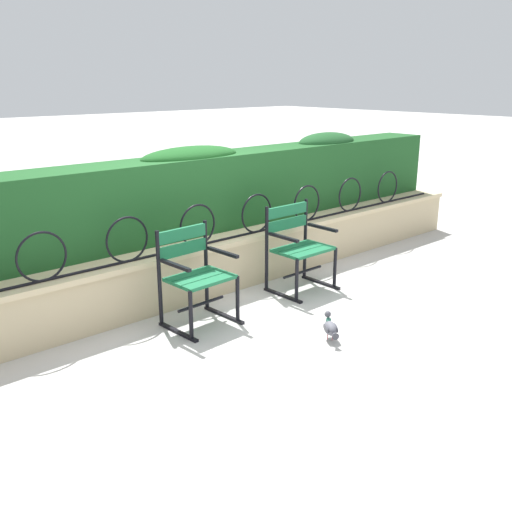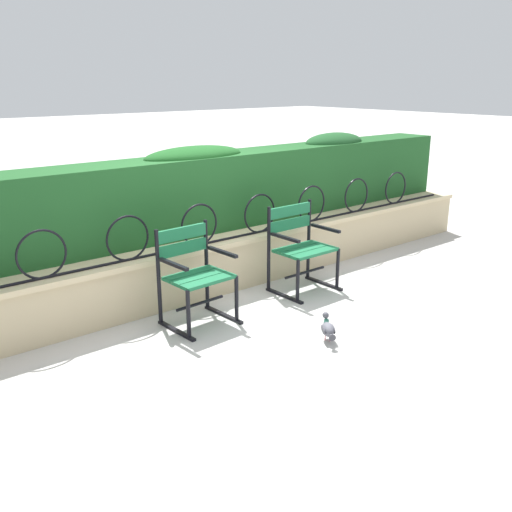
# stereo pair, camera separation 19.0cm
# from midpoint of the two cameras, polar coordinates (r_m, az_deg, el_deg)

# --- Properties ---
(ground_plane) EXTENTS (60.00, 60.00, 0.00)m
(ground_plane) POSITION_cam_midpoint_polar(r_m,az_deg,el_deg) (5.40, -0.55, -5.74)
(ground_plane) COLOR #B7B5AF
(stone_wall) EXTENTS (8.07, 0.41, 0.54)m
(stone_wall) POSITION_cam_midpoint_polar(r_m,az_deg,el_deg) (5.88, -5.59, -1.04)
(stone_wall) COLOR #C6B289
(stone_wall) RESTS_ON ground
(iron_arch_fence) EXTENTS (7.51, 0.02, 0.42)m
(iron_arch_fence) POSITION_cam_midpoint_polar(r_m,az_deg,el_deg) (5.60, -6.59, 2.84)
(iron_arch_fence) COLOR black
(iron_arch_fence) RESTS_ON stone_wall
(hedge_row) EXTENTS (7.91, 0.54, 0.92)m
(hedge_row) POSITION_cam_midpoint_polar(r_m,az_deg,el_deg) (6.05, -8.38, 6.24)
(hedge_row) COLOR #1E5123
(hedge_row) RESTS_ON stone_wall
(park_chair_left) EXTENTS (0.59, 0.55, 0.87)m
(park_chair_left) POSITION_cam_midpoint_polar(r_m,az_deg,el_deg) (5.09, -7.17, -1.75)
(park_chair_left) COLOR #19663D
(park_chair_left) RESTS_ON ground
(park_chair_right) EXTENTS (0.62, 0.52, 0.89)m
(park_chair_right) POSITION_cam_midpoint_polar(r_m,az_deg,el_deg) (5.90, 3.25, 1.10)
(park_chair_right) COLOR #19663D
(park_chair_right) RESTS_ON ground
(pigeon_near_chairs) EXTENTS (0.20, 0.26, 0.22)m
(pigeon_near_chairs) POSITION_cam_midpoint_polar(r_m,az_deg,el_deg) (4.87, 6.30, -7.11)
(pigeon_near_chairs) COLOR #5B5B66
(pigeon_near_chairs) RESTS_ON ground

